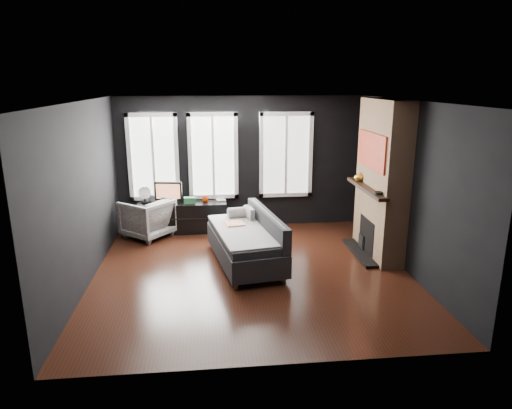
{
  "coord_description": "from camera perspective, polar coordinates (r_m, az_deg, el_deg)",
  "views": [
    {
      "loc": [
        -0.64,
        -6.78,
        2.99
      ],
      "look_at": [
        0.1,
        0.3,
        1.05
      ],
      "focal_mm": 32.0,
      "sensor_mm": 36.0,
      "label": 1
    }
  ],
  "objects": [
    {
      "name": "sofa",
      "position": [
        7.63,
        -1.38,
        -4.3
      ],
      "size": [
        1.35,
        2.18,
        0.88
      ],
      "primitive_type": null,
      "rotation": [
        0.0,
        0.0,
        0.17
      ],
      "color": "#242427",
      "rests_on": "floor"
    },
    {
      "name": "mantel_clock",
      "position": [
        7.54,
        15.11,
        1.39
      ],
      "size": [
        0.16,
        0.16,
        0.04
      ],
      "primitive_type": "cylinder",
      "rotation": [
        0.0,
        0.0,
        -0.29
      ],
      "color": "black",
      "rests_on": "fireplace"
    },
    {
      "name": "fireplace",
      "position": [
        8.11,
        15.44,
        3.03
      ],
      "size": [
        0.7,
        1.62,
        2.7
      ],
      "primitive_type": null,
      "color": "#93724C",
      "rests_on": "floor"
    },
    {
      "name": "windows",
      "position": [
        9.26,
        -4.88,
        11.42
      ],
      "size": [
        4.0,
        0.16,
        1.76
      ],
      "primitive_type": null,
      "color": "white",
      "rests_on": "wall_back"
    },
    {
      "name": "mug",
      "position": [
        9.29,
        -6.36,
        0.72
      ],
      "size": [
        0.14,
        0.12,
        0.13
      ],
      "primitive_type": "imported",
      "rotation": [
        0.0,
        0.0,
        0.17
      ],
      "color": "#E83502",
      "rests_on": "media_console"
    },
    {
      "name": "monitor",
      "position": [
        9.27,
        -10.91,
        1.66
      ],
      "size": [
        0.56,
        0.19,
        0.49
      ],
      "primitive_type": null,
      "rotation": [
        0.0,
        0.0,
        -0.13
      ],
      "color": "black",
      "rests_on": "media_console"
    },
    {
      "name": "mantel_vase",
      "position": [
        8.45,
        12.75,
        3.45
      ],
      "size": [
        0.2,
        0.21,
        0.18
      ],
      "primitive_type": "imported",
      "rotation": [
        0.0,
        0.0,
        -0.15
      ],
      "color": "gold",
      "rests_on": "fireplace"
    },
    {
      "name": "ceiling",
      "position": [
        6.82,
        -0.59,
        12.81
      ],
      "size": [
        5.0,
        5.0,
        0.0
      ],
      "primitive_type": "plane",
      "color": "white",
      "rests_on": "ground"
    },
    {
      "name": "stripe_pillow",
      "position": [
        8.14,
        -0.85,
        -1.59
      ],
      "size": [
        0.17,
        0.37,
        0.36
      ],
      "primitive_type": "cube",
      "rotation": [
        0.0,
        0.0,
        0.24
      ],
      "color": "gray",
      "rests_on": "sofa"
    },
    {
      "name": "floor",
      "position": [
        7.44,
        -0.53,
        -8.46
      ],
      "size": [
        5.0,
        5.0,
        0.0
      ],
      "primitive_type": "plane",
      "color": "black",
      "rests_on": "ground"
    },
    {
      "name": "media_console",
      "position": [
        9.43,
        -9.13,
        -1.5
      ],
      "size": [
        1.78,
        0.57,
        0.61
      ],
      "primitive_type": null,
      "rotation": [
        0.0,
        0.0,
        -0.01
      ],
      "color": "black",
      "rests_on": "floor"
    },
    {
      "name": "wall_left",
      "position": [
        7.22,
        -20.73,
        1.11
      ],
      "size": [
        0.02,
        5.0,
        2.7
      ],
      "primitive_type": "cube",
      "color": "black",
      "rests_on": "ground"
    },
    {
      "name": "desk_fan",
      "position": [
        9.38,
        -13.76,
        1.23
      ],
      "size": [
        0.28,
        0.28,
        0.36
      ],
      "primitive_type": null,
      "rotation": [
        0.0,
        0.0,
        0.14
      ],
      "color": "#A1A1A1",
      "rests_on": "media_console"
    },
    {
      "name": "book",
      "position": [
        9.37,
        -4.97,
        1.23
      ],
      "size": [
        0.18,
        0.05,
        0.24
      ],
      "primitive_type": "imported",
      "rotation": [
        0.0,
        0.0,
        0.19
      ],
      "color": "#9D9678",
      "rests_on": "media_console"
    },
    {
      "name": "armchair",
      "position": [
        9.18,
        -13.42,
        -1.43
      ],
      "size": [
        1.11,
        1.12,
        0.84
      ],
      "primitive_type": "imported",
      "rotation": [
        0.0,
        0.0,
        -2.26
      ],
      "color": "white",
      "rests_on": "floor"
    },
    {
      "name": "wall_back",
      "position": [
        9.44,
        -2.01,
        5.24
      ],
      "size": [
        5.0,
        0.02,
        2.7
      ],
      "primitive_type": "cube",
      "color": "black",
      "rests_on": "ground"
    },
    {
      "name": "wall_right",
      "position": [
        7.65,
        18.44,
        2.07
      ],
      "size": [
        0.02,
        5.0,
        2.7
      ],
      "primitive_type": "cube",
      "color": "black",
      "rests_on": "ground"
    },
    {
      "name": "storage_box",
      "position": [
        9.23,
        -8.3,
        0.54
      ],
      "size": [
        0.23,
        0.16,
        0.12
      ],
      "primitive_type": "cube",
      "rotation": [
        0.0,
        0.0,
        0.05
      ],
      "color": "#29673A",
      "rests_on": "media_console"
    }
  ]
}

